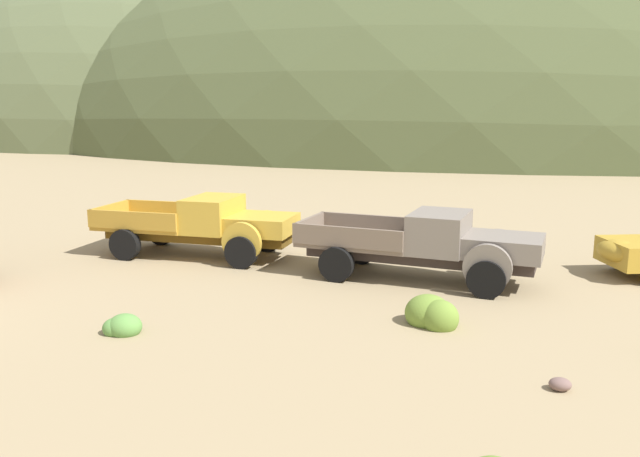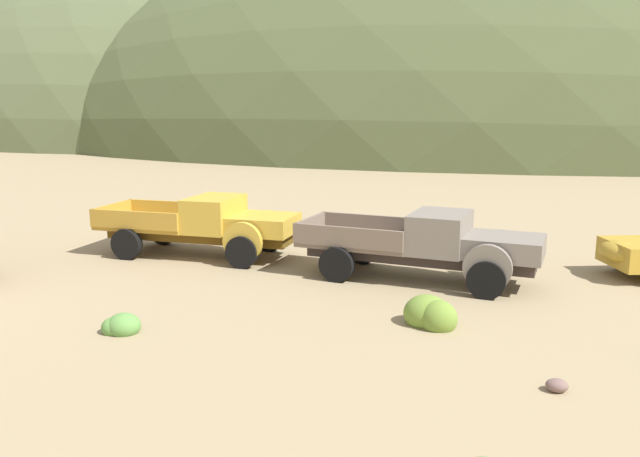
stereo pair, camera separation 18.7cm
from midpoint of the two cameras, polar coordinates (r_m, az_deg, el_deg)
The scene contains 7 objects.
hill_far_right at distance 92.97m, azimuth -8.43°, elevation 8.04°, with size 92.50×66.27×46.44m, color #56603D.
hill_center at distance 83.60m, azimuth 15.00°, elevation 7.45°, with size 115.74×77.50×50.26m, color #4C5633.
truck_faded_yellow at distance 20.43m, azimuth -9.21°, elevation 0.30°, with size 6.45×2.97×1.89m.
truck_primer_gray at distance 17.61m, azimuth 10.52°, elevation -1.48°, with size 6.76×3.44×1.89m.
bush_front_left at distance 14.35m, azimuth 10.13°, elevation -7.61°, with size 1.17×1.07×0.84m.
bush_lone_scrub at distance 14.35m, azimuth -16.79°, elevation -8.24°, with size 0.82×0.65×0.54m.
rock_small at distance 11.86m, azimuth 20.61°, elevation -12.84°, with size 0.37×0.31×0.22m, color #725750.
Camera 2 is at (12.42, -11.19, 4.77)m, focal length 36.26 mm.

